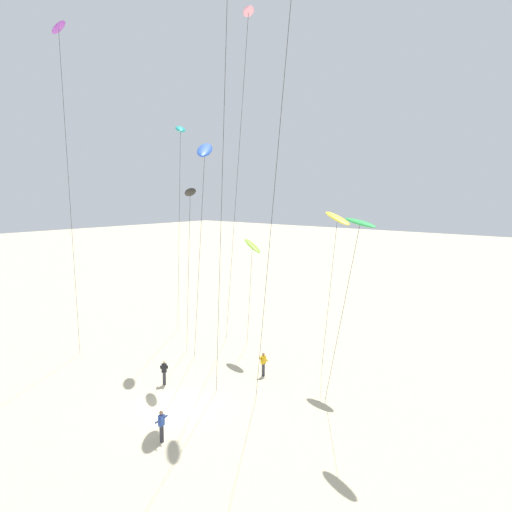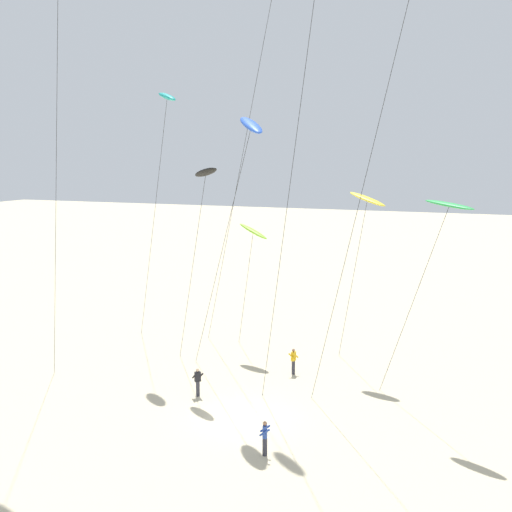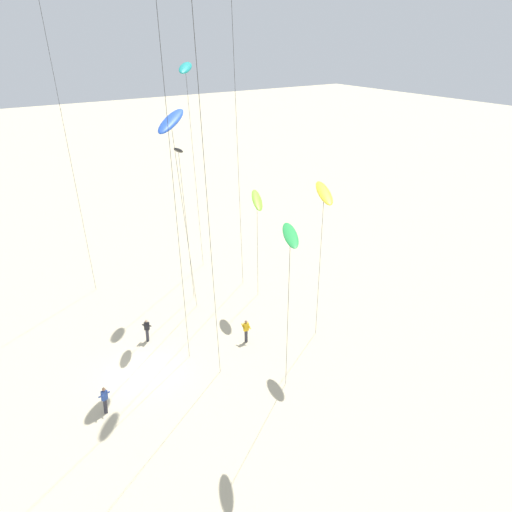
% 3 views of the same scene
% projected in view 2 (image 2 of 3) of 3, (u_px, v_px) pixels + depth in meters
% --- Properties ---
extents(ground_plane, '(260.00, 260.00, 0.00)m').
position_uv_depth(ground_plane, '(242.00, 417.00, 33.65)').
color(ground_plane, beige).
extents(kite_green, '(5.12, 3.73, 11.55)m').
position_uv_depth(kite_green, '(448.00, 207.00, 31.98)').
color(kite_green, green).
rests_on(kite_green, ground).
extents(kite_blue, '(7.15, 5.82, 16.06)m').
position_uv_depth(kite_blue, '(251.00, 126.00, 34.40)').
color(kite_blue, blue).
rests_on(kite_blue, ground).
extents(kite_lime, '(3.05, 2.18, 9.16)m').
position_uv_depth(kite_lime, '(253.00, 232.00, 44.13)').
color(kite_lime, '#8CD833').
rests_on(kite_lime, ground).
extents(kite_black, '(4.50, 3.34, 13.22)m').
position_uv_depth(kite_black, '(205.00, 174.00, 38.45)').
color(kite_black, black).
rests_on(kite_black, ground).
extents(kite_teal, '(5.97, 4.63, 18.12)m').
position_uv_depth(kite_teal, '(167.00, 99.00, 42.03)').
color(kite_teal, teal).
rests_on(kite_teal, ground).
extents(kite_yellow, '(3.45, 2.44, 11.51)m').
position_uv_depth(kite_yellow, '(367.00, 200.00, 40.30)').
color(kite_yellow, yellow).
rests_on(kite_yellow, ground).
extents(kite_flyer_nearest, '(0.73, 0.73, 1.67)m').
position_uv_depth(kite_flyer_nearest, '(198.00, 381.00, 36.52)').
color(kite_flyer_nearest, '#33333D').
rests_on(kite_flyer_nearest, ground).
extents(kite_flyer_middle, '(0.63, 0.65, 1.67)m').
position_uv_depth(kite_flyer_middle, '(265.00, 437.00, 29.25)').
color(kite_flyer_middle, '#33333D').
rests_on(kite_flyer_middle, ground).
extents(kite_flyer_furthest, '(0.58, 0.60, 1.67)m').
position_uv_depth(kite_flyer_furthest, '(293.00, 361.00, 40.21)').
color(kite_flyer_furthest, '#33333D').
rests_on(kite_flyer_furthest, ground).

